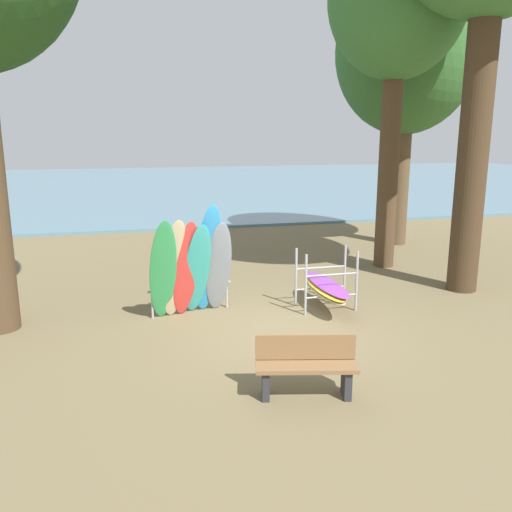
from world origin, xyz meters
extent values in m
plane|color=brown|center=(0.00, 0.00, 0.00)|extent=(80.00, 80.00, 0.00)
cube|color=slate|center=(0.00, 28.98, 0.05)|extent=(80.00, 36.00, 0.10)
cylinder|color=#42301E|center=(4.98, 1.51, 3.56)|extent=(0.67, 0.67, 7.11)
cylinder|color=brown|center=(6.15, 6.71, 2.32)|extent=(0.62, 0.62, 4.64)
ellipsoid|color=#33662D|center=(6.15, 6.71, 6.02)|extent=(4.36, 4.36, 5.01)
cylinder|color=#4C3823|center=(4.31, 4.06, 2.88)|extent=(0.53, 0.53, 5.77)
ellipsoid|color=#339E56|center=(-1.93, 1.02, 1.03)|extent=(0.61, 0.81, 2.05)
ellipsoid|color=#C6B289|center=(-1.71, 1.08, 1.02)|extent=(0.67, 0.80, 2.04)
ellipsoid|color=red|center=(-1.48, 1.13, 0.99)|extent=(0.68, 0.78, 1.98)
ellipsoid|color=#38B2AD|center=(-1.26, 1.19, 0.96)|extent=(0.66, 0.89, 1.92)
ellipsoid|color=#2D8ED1|center=(-1.03, 1.25, 1.14)|extent=(0.65, 0.83, 2.28)
ellipsoid|color=gray|center=(-0.81, 1.31, 0.96)|extent=(0.58, 0.68, 1.92)
cylinder|color=#9EA0A5|center=(-2.15, 1.30, 0.28)|extent=(0.04, 0.04, 0.55)
cylinder|color=#9EA0A5|center=(-0.59, 1.60, 0.28)|extent=(0.04, 0.04, 0.55)
cylinder|color=#9EA0A5|center=(-1.37, 1.45, 0.55)|extent=(1.72, 0.38, 0.04)
cylinder|color=#9EA0A5|center=(0.84, 0.74, 0.62)|extent=(0.05, 0.05, 1.25)
cylinder|color=#9EA0A5|center=(1.94, 0.74, 0.62)|extent=(0.05, 0.05, 1.25)
cylinder|color=#9EA0A5|center=(0.84, 1.34, 0.62)|extent=(0.05, 0.05, 1.25)
cylinder|color=#9EA0A5|center=(1.94, 1.34, 0.62)|extent=(0.05, 0.05, 1.25)
cylinder|color=#9EA0A5|center=(1.39, 0.74, 0.35)|extent=(1.10, 0.04, 0.04)
cylinder|color=#9EA0A5|center=(1.39, 0.74, 0.80)|extent=(1.10, 0.04, 0.04)
cylinder|color=#9EA0A5|center=(1.39, 1.34, 0.35)|extent=(1.10, 0.04, 0.04)
cylinder|color=#9EA0A5|center=(1.39, 1.34, 0.80)|extent=(1.10, 0.04, 0.04)
ellipsoid|color=#C6B289|center=(1.36, 1.04, 0.40)|extent=(0.60, 2.12, 0.06)
ellipsoid|color=yellow|center=(1.36, 1.04, 0.46)|extent=(0.60, 2.12, 0.06)
ellipsoid|color=purple|center=(1.41, 1.04, 0.52)|extent=(0.55, 2.11, 0.06)
cube|color=#2D2D33|center=(-0.86, -2.38, 0.21)|extent=(0.17, 0.33, 0.42)
cube|color=#2D2D33|center=(0.23, -2.64, 0.21)|extent=(0.17, 0.33, 0.42)
cube|color=olive|center=(-0.31, -2.51, 0.45)|extent=(1.45, 0.72, 0.06)
cube|color=olive|center=(-0.27, -2.33, 0.67)|extent=(1.38, 0.38, 0.36)
camera|label=1|loc=(-2.70, -8.92, 3.58)|focal=37.58mm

